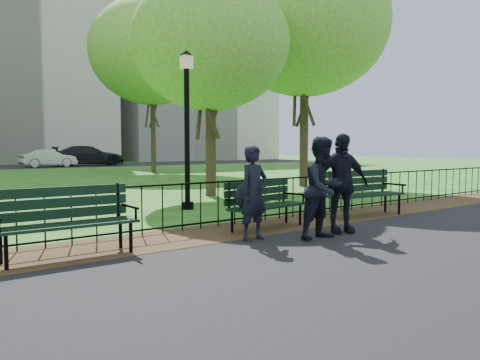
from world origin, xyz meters
TOP-DOWN VIEW (x-y plane):
  - ground at (0.00, 0.00)m, footprint 120.00×120.00m
  - dirt_strip at (0.00, 1.50)m, footprint 60.00×1.60m
  - iron_fence at (0.00, 2.00)m, footprint 24.06×0.06m
  - apartment_east at (26.00, 48.00)m, footprint 20.00×15.00m
  - park_bench_main at (-0.33, 1.19)m, footprint 1.81×0.76m
  - park_bench_left_a at (-3.71, 1.25)m, footprint 1.91×0.62m
  - park_bench_right_a at (2.80, 1.22)m, footprint 2.01×0.78m
  - lamppost at (0.32, 4.66)m, footprint 0.35×0.35m
  - tree_near_e at (2.59, 6.98)m, footprint 4.96×4.96m
  - tree_mid_e at (7.55, 7.77)m, footprint 6.51×6.51m
  - tree_far_e at (7.59, 20.73)m, footprint 7.61×7.61m
  - person_left at (-0.86, 0.58)m, footprint 0.61×0.44m
  - person_mid at (0.11, -0.06)m, footprint 0.85×0.46m
  - person_right at (0.80, 0.16)m, footprint 1.13×0.82m
  - sedan_silver at (4.62, 32.71)m, footprint 4.22×1.71m
  - sedan_dark at (8.25, 33.85)m, footprint 6.11×3.49m

SIDE VIEW (x-z plane):
  - ground at x=0.00m, z-range 0.00..0.00m
  - dirt_strip at x=0.00m, z-range 0.01..0.02m
  - iron_fence at x=0.00m, z-range 0.00..1.00m
  - park_bench_left_a at x=-3.71m, z-range 0.08..1.16m
  - park_bench_main at x=-0.33m, z-range 0.13..1.13m
  - park_bench_right_a at x=2.80m, z-range 0.08..1.20m
  - sedan_silver at x=4.62m, z-range 0.01..1.38m
  - person_left at x=-0.86m, z-range 0.01..1.58m
  - sedan_dark at x=8.25m, z-range 0.01..1.68m
  - person_mid at x=0.11m, z-range 0.01..1.73m
  - person_right at x=0.80m, z-range 0.01..1.80m
  - lamppost at x=0.32m, z-range 0.18..4.10m
  - tree_near_e at x=2.59m, z-range 1.34..8.26m
  - tree_mid_e at x=7.55m, z-range 1.76..10.84m
  - tree_far_e at x=7.59m, z-range 2.06..12.66m
  - apartment_east at x=26.00m, z-range 0.00..24.00m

